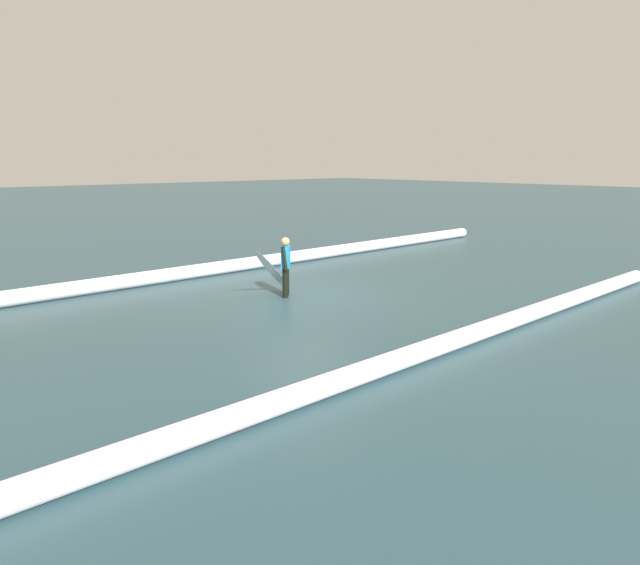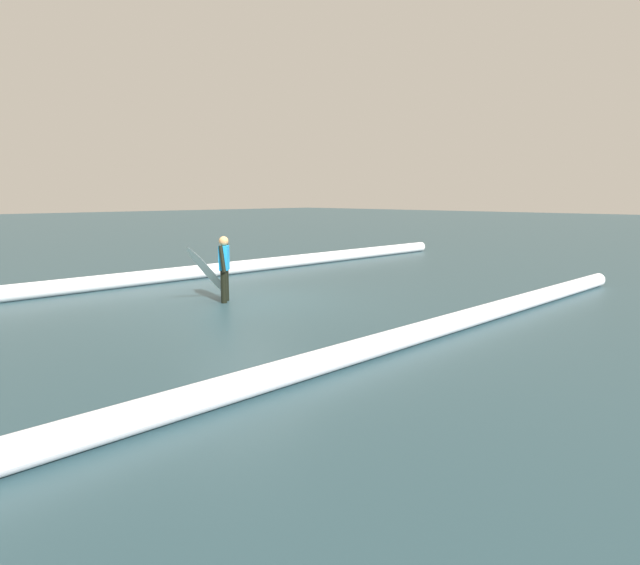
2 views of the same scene
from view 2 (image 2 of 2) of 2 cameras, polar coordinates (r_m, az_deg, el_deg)
name	(u,v)px [view 2 (image 2 of 2)]	position (r m, az deg, el deg)	size (l,w,h in m)	color
ground_plane	(244,301)	(13.14, -7.75, -1.91)	(143.61, 143.61, 0.00)	#27424A
surfer	(224,265)	(13.00, -9.77, 1.75)	(0.40, 0.47, 1.52)	black
surfboard	(209,273)	(13.09, -11.29, 0.98)	(1.86, 1.20, 1.39)	white
wave_crest_foreground	(189,273)	(16.78, -13.26, 0.97)	(0.40, 0.40, 23.74)	white
wave_crest_midground	(318,363)	(7.71, -0.25, -8.22)	(0.35, 0.35, 21.59)	white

